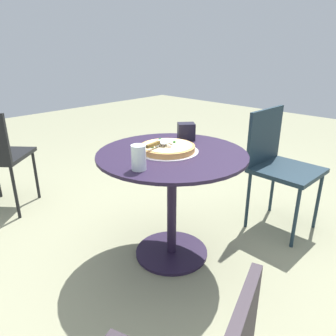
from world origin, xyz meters
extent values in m
plane|color=gray|center=(0.00, 0.00, 0.00)|extent=(10.00, 10.00, 0.00)
cylinder|color=#21172F|center=(0.00, 0.00, 0.68)|extent=(0.87, 0.87, 0.02)
cylinder|color=#21172F|center=(0.00, 0.00, 0.34)|extent=(0.06, 0.06, 0.65)
cylinder|color=#21172F|center=(0.00, 0.00, 0.01)|extent=(0.46, 0.46, 0.02)
cylinder|color=silver|center=(0.00, -0.04, 0.69)|extent=(0.36, 0.36, 0.00)
cylinder|color=tan|center=(0.00, -0.04, 0.71)|extent=(0.32, 0.32, 0.03)
cylinder|color=beige|center=(0.00, -0.04, 0.72)|extent=(0.29, 0.29, 0.00)
sphere|color=#2E6E33|center=(0.10, -0.06, 0.73)|extent=(0.02, 0.02, 0.02)
sphere|color=#F5D9D0|center=(0.03, -0.05, 0.73)|extent=(0.02, 0.02, 0.02)
sphere|color=beige|center=(0.02, -0.01, 0.73)|extent=(0.02, 0.02, 0.02)
sphere|color=silver|center=(0.07, -0.05, 0.73)|extent=(0.02, 0.02, 0.02)
sphere|color=#27642D|center=(-0.02, -0.06, 0.73)|extent=(0.01, 0.01, 0.01)
sphere|color=#2B7529|center=(-0.06, -0.04, 0.73)|extent=(0.02, 0.02, 0.02)
sphere|color=#2C6633|center=(-0.04, -0.13, 0.73)|extent=(0.02, 0.02, 0.02)
sphere|color=silver|center=(-0.06, -0.12, 0.73)|extent=(0.01, 0.01, 0.01)
sphere|color=beige|center=(0.02, 0.01, 0.73)|extent=(0.02, 0.02, 0.02)
cube|color=silver|center=(0.01, -0.06, 0.74)|extent=(0.11, 0.09, 0.00)
cube|color=brown|center=(0.11, -0.04, 0.75)|extent=(0.11, 0.03, 0.02)
cylinder|color=silver|center=(0.31, 0.06, 0.75)|extent=(0.07, 0.07, 0.13)
cube|color=black|center=(-0.26, -0.12, 0.74)|extent=(0.14, 0.13, 0.11)
cube|color=#1A2B36|center=(-0.79, 0.36, 0.45)|extent=(0.43, 0.43, 0.03)
cube|color=#1A2B36|center=(-0.79, 0.16, 0.66)|extent=(0.42, 0.04, 0.39)
cylinder|color=#1A2B36|center=(-0.96, 0.54, 0.22)|extent=(0.02, 0.02, 0.43)
cylinder|color=#1A2B36|center=(-0.60, 0.53, 0.22)|extent=(0.02, 0.02, 0.43)
cylinder|color=#1A2B36|center=(-0.97, 0.19, 0.22)|extent=(0.02, 0.02, 0.43)
cylinder|color=#1A2B36|center=(-0.62, 0.18, 0.22)|extent=(0.02, 0.02, 0.43)
cube|color=black|center=(0.46, -1.42, 0.45)|extent=(0.58, 0.58, 0.03)
cylinder|color=black|center=(0.22, -1.40, 0.22)|extent=(0.02, 0.02, 0.43)
cylinder|color=black|center=(0.48, -1.17, 0.22)|extent=(0.02, 0.02, 0.43)
camera|label=1|loc=(1.28, 1.18, 1.26)|focal=34.20mm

